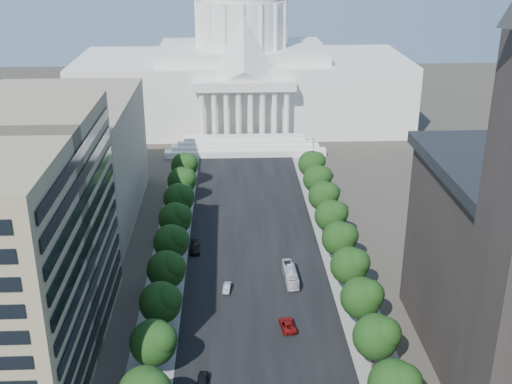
{
  "coord_description": "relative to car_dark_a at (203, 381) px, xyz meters",
  "views": [
    {
      "loc": [
        -5.35,
        -50.8,
        67.17
      ],
      "look_at": [
        0.35,
        77.72,
        15.01
      ],
      "focal_mm": 45.0,
      "sensor_mm": 36.0,
      "label": 1
    }
  ],
  "objects": [
    {
      "name": "streetlight_f",
      "position": [
        30.09,
        102.18,
        5.05
      ],
      "size": [
        2.61,
        0.44,
        9.0
      ],
      "color": "gray",
      "rests_on": "ground"
    },
    {
      "name": "tree_r_g",
      "position": [
        28.52,
        50.99,
        5.69
      ],
      "size": [
        7.79,
        7.6,
        9.97
      ],
      "color": "#33261C",
      "rests_on": "ground"
    },
    {
      "name": "tree_l_c",
      "position": [
        -7.48,
        2.99,
        5.69
      ],
      "size": [
        7.79,
        7.6,
        9.97
      ],
      "color": "#33261C",
      "rests_on": "ground"
    },
    {
      "name": "tree_l_e",
      "position": [
        -7.48,
        26.99,
        5.69
      ],
      "size": [
        7.79,
        7.6,
        9.97
      ],
      "color": "#33261C",
      "rests_on": "ground"
    },
    {
      "name": "sidewalk_left",
      "position": [
        -8.82,
        57.18,
        -0.77
      ],
      "size": [
        8.0,
        260.0,
        0.02
      ],
      "primitive_type": "cube",
      "color": "gray",
      "rests_on": "ground"
    },
    {
      "name": "road_asphalt",
      "position": [
        10.18,
        57.18,
        -0.77
      ],
      "size": [
        30.0,
        260.0,
        0.01
      ],
      "primitive_type": "cube",
      "color": "black",
      "rests_on": "ground"
    },
    {
      "name": "streetlight_c",
      "position": [
        30.09,
        27.18,
        5.05
      ],
      "size": [
        2.61,
        0.44,
        9.0
      ],
      "color": "gray",
      "rests_on": "ground"
    },
    {
      "name": "sidewalk_right",
      "position": [
        29.18,
        57.18,
        -0.77
      ],
      "size": [
        8.0,
        260.0,
        0.02
      ],
      "primitive_type": "cube",
      "color": "gray",
      "rests_on": "ground"
    },
    {
      "name": "tree_r_i",
      "position": [
        28.52,
        74.99,
        5.69
      ],
      "size": [
        7.79,
        7.6,
        9.97
      ],
      "color": "#33261C",
      "rests_on": "ground"
    },
    {
      "name": "tree_l_g",
      "position": [
        -7.48,
        50.99,
        5.69
      ],
      "size": [
        7.79,
        7.6,
        9.97
      ],
      "color": "#33261C",
      "rests_on": "ground"
    },
    {
      "name": "tree_r_d",
      "position": [
        28.52,
        14.99,
        5.69
      ],
      "size": [
        7.79,
        7.6,
        9.97
      ],
      "color": "#33261C",
      "rests_on": "ground"
    },
    {
      "name": "car_dark_a",
      "position": [
        0.0,
        0.0,
        0.0
      ],
      "size": [
        2.13,
        4.62,
        1.53
      ],
      "primitive_type": "imported",
      "rotation": [
        0.0,
        0.0,
        -0.07
      ],
      "color": "black",
      "rests_on": "ground"
    },
    {
      "name": "tree_r_f",
      "position": [
        28.52,
        38.99,
        5.69
      ],
      "size": [
        7.79,
        7.6,
        9.97
      ],
      "color": "#33261C",
      "rests_on": "ground"
    },
    {
      "name": "tree_r_c",
      "position": [
        28.52,
        2.99,
        5.69
      ],
      "size": [
        7.79,
        7.6,
        9.97
      ],
      "color": "#33261C",
      "rests_on": "ground"
    },
    {
      "name": "tree_l_i",
      "position": [
        -7.48,
        74.99,
        5.69
      ],
      "size": [
        7.79,
        7.6,
        9.97
      ],
      "color": "#33261C",
      "rests_on": "ground"
    },
    {
      "name": "streetlight_e",
      "position": [
        30.09,
        77.18,
        5.05
      ],
      "size": [
        2.61,
        0.44,
        9.0
      ],
      "color": "gray",
      "rests_on": "ground"
    },
    {
      "name": "tree_l_d",
      "position": [
        -7.48,
        14.99,
        5.69
      ],
      "size": [
        7.79,
        7.6,
        9.97
      ],
      "color": "#33261C",
      "rests_on": "ground"
    },
    {
      "name": "capitol",
      "position": [
        10.18,
        152.07,
        19.24
      ],
      "size": [
        120.0,
        56.0,
        73.0
      ],
      "color": "white",
      "rests_on": "ground"
    },
    {
      "name": "tree_l_h",
      "position": [
        -7.48,
        62.99,
        5.69
      ],
      "size": [
        7.79,
        7.6,
        9.97
      ],
      "color": "#33261C",
      "rests_on": "ground"
    },
    {
      "name": "car_silver",
      "position": [
        3.95,
        29.05,
        -0.1
      ],
      "size": [
        1.88,
        4.2,
        1.34
      ],
      "primitive_type": "imported",
      "rotation": [
        0.0,
        0.0,
        -0.12
      ],
      "color": "#ADAFB5",
      "rests_on": "ground"
    },
    {
      "name": "car_red",
      "position": [
        14.99,
        15.25,
        0.01
      ],
      "size": [
        3.22,
        5.85,
        1.55
      ],
      "primitive_type": "imported",
      "rotation": [
        0.0,
        0.0,
        3.26
      ],
      "color": "maroon",
      "rests_on": "ground"
    },
    {
      "name": "tree_l_j",
      "position": [
        -7.48,
        86.99,
        5.69
      ],
      "size": [
        7.79,
        7.6,
        9.97
      ],
      "color": "#33261C",
      "rests_on": "ground"
    },
    {
      "name": "tree_r_h",
      "position": [
        28.52,
        62.99,
        5.69
      ],
      "size": [
        7.79,
        7.6,
        9.97
      ],
      "color": "#33261C",
      "rests_on": "ground"
    },
    {
      "name": "tree_l_f",
      "position": [
        -7.48,
        38.99,
        5.69
      ],
      "size": [
        7.79,
        7.6,
        9.97
      ],
      "color": "#33261C",
      "rests_on": "ground"
    },
    {
      "name": "car_dark_b",
      "position": [
        -3.32,
        46.69,
        0.06
      ],
      "size": [
        2.62,
        5.79,
        1.65
      ],
      "primitive_type": "imported",
      "rotation": [
        0.0,
        0.0,
        0.06
      ],
      "color": "black",
      "rests_on": "ground"
    },
    {
      "name": "tree_r_j",
      "position": [
        28.52,
        86.99,
        5.69
      ],
      "size": [
        7.79,
        7.6,
        9.97
      ],
      "color": "#33261C",
      "rests_on": "ground"
    },
    {
      "name": "tree_r_e",
      "position": [
        28.52,
        26.99,
        5.69
      ],
      "size": [
        7.79,
        7.6,
        9.97
      ],
      "color": "#33261C",
      "rests_on": "ground"
    },
    {
      "name": "office_block_left_far",
      "position": [
        -37.82,
        67.18,
        14.23
      ],
      "size": [
        38.0,
        52.0,
        30.0
      ],
      "primitive_type": "cube",
      "color": "gray",
      "rests_on": "ground"
    },
    {
      "name": "tree_r_b",
      "position": [
        28.52,
        -9.01,
        5.69
      ],
      "size": [
        7.79,
        7.6,
        9.97
      ],
      "color": "#33261C",
      "rests_on": "ground"
    },
    {
      "name": "streetlight_d",
      "position": [
        30.09,
        52.18,
        5.05
      ],
      "size": [
        2.61,
        0.44,
        9.0
      ],
      "color": "gray",
      "rests_on": "ground"
    },
    {
      "name": "city_bus",
      "position": [
        17.12,
        32.63,
        0.64
      ],
      "size": [
        2.75,
        10.21,
        2.82
      ],
      "primitive_type": "imported",
      "rotation": [
        0.0,
        0.0,
        0.04
      ],
      "color": "silver",
      "rests_on": "ground"
    },
    {
      "name": "streetlight_b",
      "position": [
        30.09,
        2.18,
        5.05
      ],
      "size": [
        2.61,
        0.44,
        9.0
      ],
      "color": "gray",
      "rests_on": "ground"
    }
  ]
}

